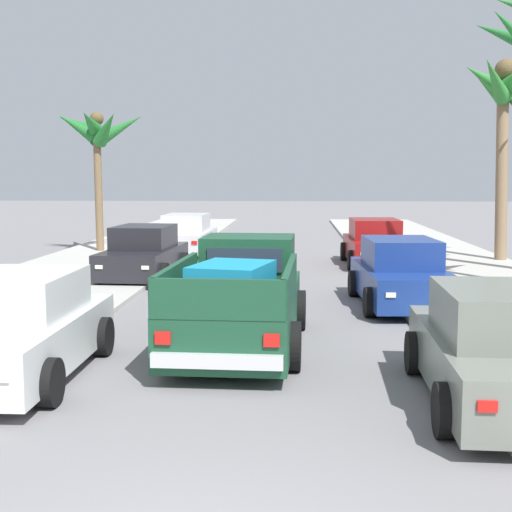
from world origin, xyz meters
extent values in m
cube|color=#B2AFA8|center=(-5.63, 12.00, 0.06)|extent=(5.09, 60.00, 0.12)
cube|color=#B2AFA8|center=(5.63, 12.00, 0.06)|extent=(5.09, 60.00, 0.12)
cube|color=silver|center=(-4.49, 12.00, 0.05)|extent=(0.16, 60.00, 0.10)
cube|color=silver|center=(4.49, 12.00, 0.05)|extent=(0.16, 60.00, 0.10)
cube|color=#19472D|center=(-0.17, 7.16, 0.60)|extent=(2.12, 5.17, 0.80)
cube|color=#19472D|center=(-0.11, 8.76, 1.40)|extent=(1.78, 1.57, 0.80)
cube|color=#283342|center=(-0.13, 8.00, 1.42)|extent=(1.38, 0.11, 0.44)
cube|color=#283342|center=(-0.08, 9.52, 1.42)|extent=(1.46, 0.12, 0.48)
cube|color=#19472D|center=(-1.11, 6.34, 1.28)|extent=(0.23, 3.30, 0.56)
cube|color=#19472D|center=(0.71, 6.27, 1.28)|extent=(0.23, 3.30, 0.56)
cube|color=#19472D|center=(-0.26, 4.65, 1.28)|extent=(1.88, 0.17, 0.56)
cube|color=silver|center=(-0.27, 4.57, 0.44)|extent=(1.83, 0.19, 0.20)
cylinder|color=black|center=(-1.09, 8.73, 0.38)|extent=(0.29, 0.77, 0.76)
cylinder|color=black|center=(0.87, 8.65, 0.38)|extent=(0.29, 0.77, 0.76)
cylinder|color=black|center=(-1.20, 5.80, 0.38)|extent=(0.29, 0.77, 0.76)
cylinder|color=black|center=(0.76, 5.72, 0.38)|extent=(0.29, 0.77, 0.76)
cube|color=red|center=(-1.01, 4.62, 0.74)|extent=(0.22, 0.05, 0.18)
cube|color=red|center=(0.48, 4.57, 0.74)|extent=(0.22, 0.05, 0.18)
cube|color=#198CBF|center=(-0.20, 6.23, 1.29)|extent=(1.38, 1.65, 0.58)
cube|color=maroon|center=(3.45, 18.71, 0.54)|extent=(1.84, 4.23, 0.72)
cube|color=maroon|center=(3.45, 18.81, 1.22)|extent=(1.56, 2.13, 0.64)
cube|color=#283342|center=(3.47, 17.84, 1.20)|extent=(1.37, 0.11, 0.52)
cube|color=#283342|center=(3.43, 19.78, 1.20)|extent=(1.34, 0.11, 0.50)
cylinder|color=black|center=(4.38, 17.42, 0.32)|extent=(0.23, 0.64, 0.64)
cylinder|color=black|center=(2.57, 17.39, 0.32)|extent=(0.23, 0.64, 0.64)
cylinder|color=black|center=(4.33, 20.02, 0.32)|extent=(0.23, 0.64, 0.64)
cylinder|color=black|center=(2.52, 19.99, 0.32)|extent=(0.23, 0.64, 0.64)
cube|color=red|center=(4.04, 20.83, 0.64)|extent=(0.20, 0.04, 0.12)
cube|color=white|center=(4.11, 16.61, 0.61)|extent=(0.20, 0.04, 0.10)
cube|color=red|center=(2.78, 20.80, 0.64)|extent=(0.20, 0.04, 0.12)
cube|color=white|center=(2.88, 16.58, 0.61)|extent=(0.20, 0.04, 0.10)
cube|color=silver|center=(-3.25, 5.16, 0.54)|extent=(1.79, 4.21, 0.72)
cube|color=silver|center=(-3.25, 5.26, 1.22)|extent=(1.54, 2.11, 0.64)
cube|color=#283342|center=(-3.26, 6.23, 1.20)|extent=(1.34, 0.09, 0.50)
cylinder|color=black|center=(-2.34, 3.86, 0.32)|extent=(0.22, 0.64, 0.64)
cylinder|color=black|center=(-2.36, 6.47, 0.32)|extent=(0.22, 0.64, 0.64)
cube|color=red|center=(-2.63, 7.27, 0.64)|extent=(0.20, 0.04, 0.12)
cube|color=white|center=(-2.62, 3.05, 0.61)|extent=(0.20, 0.04, 0.10)
cube|color=red|center=(-3.90, 7.26, 0.64)|extent=(0.20, 0.04, 0.12)
cube|color=black|center=(-3.57, 15.15, 0.54)|extent=(1.97, 4.28, 0.72)
cube|color=black|center=(-3.56, 15.25, 1.22)|extent=(1.62, 2.17, 0.64)
cube|color=#283342|center=(-3.61, 14.28, 1.20)|extent=(1.37, 0.15, 0.52)
cube|color=#283342|center=(-3.51, 16.22, 1.20)|extent=(1.34, 0.15, 0.50)
cylinder|color=black|center=(-2.73, 13.80, 0.32)|extent=(0.25, 0.65, 0.64)
cylinder|color=black|center=(-4.54, 13.89, 0.32)|extent=(0.25, 0.65, 0.64)
cylinder|color=black|center=(-2.60, 16.40, 0.32)|extent=(0.25, 0.65, 0.64)
cylinder|color=black|center=(-4.40, 16.49, 0.32)|extent=(0.25, 0.65, 0.64)
cube|color=red|center=(-2.83, 17.22, 0.64)|extent=(0.20, 0.05, 0.12)
cube|color=white|center=(-3.06, 13.01, 0.61)|extent=(0.20, 0.05, 0.10)
cube|color=red|center=(-4.10, 17.29, 0.64)|extent=(0.20, 0.05, 0.12)
cube|color=white|center=(-4.29, 13.07, 0.61)|extent=(0.20, 0.05, 0.10)
cube|color=navy|center=(3.21, 11.26, 0.54)|extent=(1.96, 4.28, 0.72)
cube|color=navy|center=(3.20, 11.36, 1.22)|extent=(1.62, 2.17, 0.64)
cube|color=#283342|center=(3.25, 10.39, 1.20)|extent=(1.37, 0.15, 0.52)
cube|color=#283342|center=(3.16, 12.33, 1.20)|extent=(1.34, 0.14, 0.50)
cylinder|color=black|center=(4.17, 10.00, 0.32)|extent=(0.25, 0.65, 0.64)
cylinder|color=black|center=(2.37, 9.91, 0.32)|extent=(0.25, 0.65, 0.64)
cylinder|color=black|center=(4.05, 12.60, 0.32)|extent=(0.25, 0.65, 0.64)
cylinder|color=black|center=(2.24, 12.51, 0.32)|extent=(0.25, 0.65, 0.64)
cube|color=red|center=(3.74, 13.39, 0.64)|extent=(0.20, 0.05, 0.12)
cube|color=white|center=(3.92, 9.18, 0.61)|extent=(0.20, 0.05, 0.10)
cube|color=red|center=(2.47, 13.33, 0.64)|extent=(0.20, 0.05, 0.12)
cube|color=white|center=(2.69, 9.12, 0.61)|extent=(0.20, 0.05, 0.10)
cube|color=slate|center=(3.44, 4.33, 0.54)|extent=(1.90, 4.26, 0.72)
cube|color=slate|center=(3.43, 4.23, 1.22)|extent=(1.59, 2.15, 0.64)
cube|color=#283342|center=(3.47, 5.20, 1.20)|extent=(1.37, 0.13, 0.52)
cylinder|color=black|center=(2.58, 5.66, 0.32)|extent=(0.24, 0.65, 0.64)
cylinder|color=black|center=(2.49, 3.06, 0.32)|extent=(0.24, 0.65, 0.64)
cube|color=red|center=(2.73, 2.24, 0.64)|extent=(0.20, 0.05, 0.12)
cube|color=white|center=(2.89, 6.46, 0.61)|extent=(0.20, 0.05, 0.10)
cube|color=white|center=(4.12, 6.42, 0.61)|extent=(0.20, 0.05, 0.10)
cube|color=silver|center=(-3.31, 21.63, 0.54)|extent=(1.85, 4.24, 0.72)
cube|color=silver|center=(-3.31, 21.53, 1.22)|extent=(1.57, 2.13, 0.64)
cube|color=#283342|center=(-3.29, 22.50, 1.20)|extent=(1.37, 0.11, 0.52)
cube|color=#283342|center=(-3.33, 20.56, 1.20)|extent=(1.34, 0.11, 0.50)
cylinder|color=black|center=(-4.18, 22.95, 0.32)|extent=(0.23, 0.64, 0.64)
cylinder|color=black|center=(-2.38, 22.91, 0.32)|extent=(0.23, 0.64, 0.64)
cylinder|color=black|center=(-4.24, 20.35, 0.32)|extent=(0.23, 0.64, 0.64)
cylinder|color=black|center=(-2.44, 20.31, 0.32)|extent=(0.23, 0.64, 0.64)
cube|color=red|center=(-3.99, 19.53, 0.64)|extent=(0.20, 0.04, 0.12)
cube|color=white|center=(-3.88, 23.75, 0.61)|extent=(0.20, 0.04, 0.10)
cube|color=red|center=(-2.72, 19.50, 0.64)|extent=(0.20, 0.04, 0.12)
cube|color=white|center=(-2.65, 23.72, 0.61)|extent=(0.20, 0.04, 0.10)
cylinder|color=#846B4C|center=(7.82, 19.79, 3.26)|extent=(0.40, 0.91, 6.52)
cone|color=#2D7F33|center=(8.23, 20.39, 6.32)|extent=(1.33, 1.61, 1.09)
cone|color=#2D7F33|center=(7.47, 20.63, 6.13)|extent=(1.22, 1.92, 1.43)
cone|color=#2D7F33|center=(7.11, 19.75, 6.24)|extent=(1.53, 0.63, 1.22)
cone|color=#2D7F33|center=(7.26, 18.94, 6.09)|extent=(1.60, 2.01, 1.53)
sphere|color=brown|center=(7.82, 19.79, 6.51)|extent=(0.72, 0.72, 0.72)
cone|color=#23702D|center=(6.25, 14.02, 6.47)|extent=(2.03, 1.67, 1.38)
cylinder|color=brown|center=(-6.67, 21.63, 2.55)|extent=(0.29, 0.41, 5.11)
cone|color=#23702D|center=(-5.79, 21.73, 4.78)|extent=(1.89, 0.78, 1.35)
cone|color=#23702D|center=(-6.09, 22.49, 4.79)|extent=(1.66, 2.08, 1.36)
cone|color=#23702D|center=(-7.00, 22.48, 4.76)|extent=(1.18, 1.94, 1.38)
cone|color=#23702D|center=(-7.49, 21.87, 4.91)|extent=(1.88, 1.05, 1.11)
cone|color=#23702D|center=(-7.39, 21.43, 4.82)|extent=(1.65, 0.94, 1.25)
cone|color=#23702D|center=(-6.71, 20.89, 4.92)|extent=(0.64, 1.60, 1.08)
cone|color=#23702D|center=(-6.16, 21.07, 4.73)|extent=(1.45, 1.49, 1.39)
sphere|color=brown|center=(-6.67, 21.63, 5.11)|extent=(0.52, 0.52, 0.52)
camera|label=1|loc=(0.79, -4.71, 2.94)|focal=49.21mm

